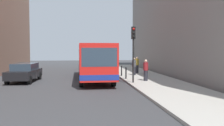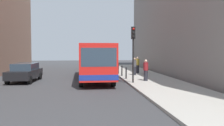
{
  "view_description": "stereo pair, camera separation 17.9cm",
  "coord_description": "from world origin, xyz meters",
  "px_view_note": "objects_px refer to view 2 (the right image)",
  "views": [
    {
      "loc": [
        -0.27,
        -18.81,
        2.58
      ],
      "look_at": [
        2.13,
        0.08,
        1.54
      ],
      "focal_mm": 39.31,
      "sensor_mm": 36.0,
      "label": 1
    },
    {
      "loc": [
        -0.09,
        -18.83,
        2.58
      ],
      "look_at": [
        2.13,
        0.08,
        1.54
      ],
      "focal_mm": 39.31,
      "sensor_mm": 36.0,
      "label": 2
    }
  ],
  "objects_px": {
    "bollard_mid": "(122,71)",
    "pedestrian_far_sidewalk": "(138,65)",
    "car_behind_bus": "(89,63)",
    "bollard_far": "(118,69)",
    "bus": "(94,60)",
    "traffic_light": "(133,44)",
    "car_beside_bus": "(25,72)",
    "bollard_near": "(126,73)",
    "pedestrian_near_signal": "(146,70)",
    "pedestrian_mid_sidewalk": "(134,66)"
  },
  "relations": [
    {
      "from": "bollard_mid",
      "to": "bollard_far",
      "type": "relative_size",
      "value": 1.0
    },
    {
      "from": "car_behind_bus",
      "to": "bollard_near",
      "type": "xyz_separation_m",
      "value": [
        2.84,
        -12.48,
        -0.16
      ]
    },
    {
      "from": "car_beside_bus",
      "to": "bollard_mid",
      "type": "relative_size",
      "value": 4.76
    },
    {
      "from": "bollard_mid",
      "to": "traffic_light",
      "type": "bearing_deg",
      "value": -88.76
    },
    {
      "from": "car_behind_bus",
      "to": "pedestrian_mid_sidewalk",
      "type": "xyz_separation_m",
      "value": [
        4.17,
        -9.55,
        0.19
      ]
    },
    {
      "from": "car_behind_bus",
      "to": "bollard_near",
      "type": "height_order",
      "value": "car_behind_bus"
    },
    {
      "from": "car_beside_bus",
      "to": "traffic_light",
      "type": "relative_size",
      "value": 1.1
    },
    {
      "from": "bollard_mid",
      "to": "pedestrian_near_signal",
      "type": "height_order",
      "value": "pedestrian_near_signal"
    },
    {
      "from": "bollard_near",
      "to": "pedestrian_near_signal",
      "type": "xyz_separation_m",
      "value": [
        1.3,
        -1.45,
        0.35
      ]
    },
    {
      "from": "bus",
      "to": "pedestrian_far_sidewalk",
      "type": "bearing_deg",
      "value": -141.01
    },
    {
      "from": "bollard_near",
      "to": "pedestrian_near_signal",
      "type": "relative_size",
      "value": 0.57
    },
    {
      "from": "car_beside_bus",
      "to": "bollard_near",
      "type": "bearing_deg",
      "value": -177.61
    },
    {
      "from": "car_behind_bus",
      "to": "pedestrian_near_signal",
      "type": "relative_size",
      "value": 2.67
    },
    {
      "from": "car_behind_bus",
      "to": "pedestrian_near_signal",
      "type": "distance_m",
      "value": 14.53
    },
    {
      "from": "car_beside_bus",
      "to": "car_behind_bus",
      "type": "distance_m",
      "value": 13.34
    },
    {
      "from": "bollard_near",
      "to": "pedestrian_far_sidewalk",
      "type": "xyz_separation_m",
      "value": [
        2.06,
        4.84,
        0.36
      ]
    },
    {
      "from": "bollard_mid",
      "to": "pedestrian_mid_sidewalk",
      "type": "distance_m",
      "value": 1.53
    },
    {
      "from": "bus",
      "to": "pedestrian_mid_sidewalk",
      "type": "height_order",
      "value": "bus"
    },
    {
      "from": "car_beside_bus",
      "to": "bollard_near",
      "type": "distance_m",
      "value": 8.22
    },
    {
      "from": "bollard_far",
      "to": "pedestrian_near_signal",
      "type": "relative_size",
      "value": 0.57
    },
    {
      "from": "traffic_light",
      "to": "bollard_near",
      "type": "height_order",
      "value": "traffic_light"
    },
    {
      "from": "pedestrian_far_sidewalk",
      "to": "car_behind_bus",
      "type": "bearing_deg",
      "value": -120.19
    },
    {
      "from": "car_behind_bus",
      "to": "bollard_far",
      "type": "height_order",
      "value": "car_behind_bus"
    },
    {
      "from": "car_beside_bus",
      "to": "pedestrian_far_sidewalk",
      "type": "bearing_deg",
      "value": -151.72
    },
    {
      "from": "bus",
      "to": "traffic_light",
      "type": "height_order",
      "value": "traffic_light"
    },
    {
      "from": "car_behind_bus",
      "to": "bollard_mid",
      "type": "xyz_separation_m",
      "value": [
        2.84,
        -10.24,
        -0.16
      ]
    },
    {
      "from": "bollard_near",
      "to": "bus",
      "type": "bearing_deg",
      "value": 159.53
    },
    {
      "from": "car_behind_bus",
      "to": "bollard_mid",
      "type": "height_order",
      "value": "car_behind_bus"
    },
    {
      "from": "car_behind_bus",
      "to": "bollard_far",
      "type": "distance_m",
      "value": 8.48
    },
    {
      "from": "bollard_mid",
      "to": "car_behind_bus",
      "type": "bearing_deg",
      "value": 105.51
    },
    {
      "from": "bollard_far",
      "to": "pedestrian_near_signal",
      "type": "xyz_separation_m",
      "value": [
        1.3,
        -5.94,
        0.35
      ]
    },
    {
      "from": "car_beside_bus",
      "to": "pedestrian_far_sidewalk",
      "type": "distance_m",
      "value": 11.24
    },
    {
      "from": "traffic_light",
      "to": "bollard_far",
      "type": "distance_m",
      "value": 7.27
    },
    {
      "from": "bus",
      "to": "car_beside_bus",
      "type": "xyz_separation_m",
      "value": [
        -5.6,
        -0.7,
        -0.94
      ]
    },
    {
      "from": "bollard_near",
      "to": "pedestrian_mid_sidewalk",
      "type": "distance_m",
      "value": 3.24
    },
    {
      "from": "traffic_light",
      "to": "pedestrian_far_sidewalk",
      "type": "bearing_deg",
      "value": 74.81
    },
    {
      "from": "bollard_mid",
      "to": "pedestrian_near_signal",
      "type": "distance_m",
      "value": 3.93
    },
    {
      "from": "car_behind_bus",
      "to": "bollard_near",
      "type": "distance_m",
      "value": 12.8
    },
    {
      "from": "bollard_mid",
      "to": "pedestrian_far_sidewalk",
      "type": "bearing_deg",
      "value": 51.57
    },
    {
      "from": "bollard_far",
      "to": "pedestrian_near_signal",
      "type": "distance_m",
      "value": 6.09
    },
    {
      "from": "car_beside_bus",
      "to": "bollard_near",
      "type": "xyz_separation_m",
      "value": [
        8.22,
        -0.28,
        -0.16
      ]
    },
    {
      "from": "pedestrian_near_signal",
      "to": "bollard_far",
      "type": "bearing_deg",
      "value": -60.91
    },
    {
      "from": "car_behind_bus",
      "to": "bollard_near",
      "type": "relative_size",
      "value": 4.67
    },
    {
      "from": "bus",
      "to": "traffic_light",
      "type": "bearing_deg",
      "value": 128.52
    },
    {
      "from": "bus",
      "to": "car_beside_bus",
      "type": "distance_m",
      "value": 5.72
    },
    {
      "from": "car_beside_bus",
      "to": "car_behind_bus",
      "type": "height_order",
      "value": "same"
    },
    {
      "from": "pedestrian_near_signal",
      "to": "pedestrian_mid_sidewalk",
      "type": "relative_size",
      "value": 1.0
    },
    {
      "from": "bus",
      "to": "bollard_near",
      "type": "height_order",
      "value": "bus"
    },
    {
      "from": "bollard_near",
      "to": "pedestrian_near_signal",
      "type": "bearing_deg",
      "value": -48.17
    },
    {
      "from": "bollard_mid",
      "to": "pedestrian_near_signal",
      "type": "relative_size",
      "value": 0.57
    }
  ]
}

